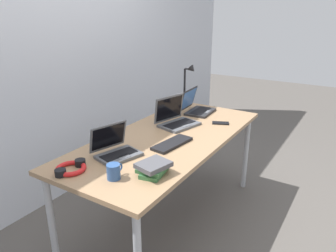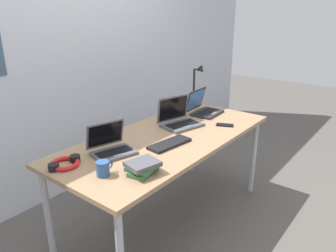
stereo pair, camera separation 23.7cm
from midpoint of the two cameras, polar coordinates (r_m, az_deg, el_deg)
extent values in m
plane|color=#56514C|center=(2.76, -2.56, -16.27)|extent=(12.00, 12.00, 0.00)
cube|color=silver|center=(3.01, -20.93, 12.43)|extent=(6.00, 0.12, 2.60)
cube|color=#9E7A56|center=(2.40, -2.82, -2.18)|extent=(1.80, 0.80, 0.03)
cylinder|color=#B2B5BA|center=(3.10, 11.51, -4.77)|extent=(0.04, 0.04, 0.71)
cylinder|color=#B2B5BA|center=(2.28, -22.83, -15.79)|extent=(0.04, 0.04, 0.71)
cylinder|color=#B2B5BA|center=(3.36, 0.66, -2.28)|extent=(0.04, 0.04, 0.71)
cylinder|color=black|center=(3.19, 0.78, 3.92)|extent=(0.12, 0.12, 0.02)
cylinder|color=black|center=(3.14, 0.79, 7.04)|extent=(0.02, 0.02, 0.34)
cylinder|color=black|center=(3.09, 1.45, 10.03)|extent=(0.01, 0.08, 0.01)
cone|color=black|center=(3.07, 2.10, 9.96)|extent=(0.07, 0.09, 0.09)
cube|color=#515459|center=(2.10, -11.91, -5.22)|extent=(0.30, 0.25, 0.02)
cube|color=black|center=(2.10, -11.93, -4.94)|extent=(0.25, 0.16, 0.00)
cube|color=#595B60|center=(2.05, -11.06, -5.47)|extent=(0.08, 0.06, 0.00)
cube|color=#515459|center=(2.16, -13.67, -1.87)|extent=(0.27, 0.12, 0.18)
cube|color=black|center=(2.15, -13.60, -1.87)|extent=(0.24, 0.10, 0.15)
cube|color=#515459|center=(2.60, -0.57, 0.17)|extent=(0.35, 0.28, 0.02)
cube|color=black|center=(2.59, -0.57, 0.41)|extent=(0.29, 0.18, 0.00)
cube|color=#595B60|center=(2.55, 0.50, 0.04)|extent=(0.09, 0.07, 0.00)
cube|color=#515459|center=(2.64, -2.38, 3.14)|extent=(0.31, 0.11, 0.21)
cube|color=black|center=(2.64, -2.30, 3.13)|extent=(0.28, 0.09, 0.18)
cube|color=#232326|center=(2.93, 3.46, 2.49)|extent=(0.30, 0.22, 0.02)
cube|color=black|center=(2.93, 3.47, 2.70)|extent=(0.26, 0.12, 0.00)
cube|color=#595B60|center=(2.90, 4.62, 2.52)|extent=(0.08, 0.05, 0.00)
cube|color=#232326|center=(2.96, 1.30, 4.80)|extent=(0.29, 0.08, 0.19)
cube|color=#3F72BF|center=(2.95, 1.39, 4.81)|extent=(0.26, 0.06, 0.16)
cube|color=black|center=(2.24, -2.29, -3.19)|extent=(0.34, 0.16, 0.02)
ellipsoid|color=black|center=(2.33, -14.62, -2.72)|extent=(0.06, 0.10, 0.03)
cube|color=black|center=(2.67, 6.79, 0.48)|extent=(0.11, 0.15, 0.01)
torus|color=red|center=(2.01, -20.13, -7.16)|extent=(0.18, 0.18, 0.03)
cylinder|color=black|center=(1.97, -21.85, -7.78)|extent=(0.06, 0.06, 0.04)
cylinder|color=black|center=(2.05, -18.52, -6.25)|extent=(0.06, 0.06, 0.04)
cube|color=#336638|center=(1.87, -6.18, -8.21)|extent=(0.20, 0.14, 0.02)
cube|color=#336638|center=(1.86, -6.34, -7.50)|extent=(0.18, 0.16, 0.02)
cube|color=#4C4C51|center=(1.84, -6.30, -6.94)|extent=(0.21, 0.18, 0.03)
cylinder|color=#2D518C|center=(1.84, -13.32, -7.97)|extent=(0.08, 0.08, 0.09)
torus|color=#2D518C|center=(1.87, -12.25, -7.27)|extent=(0.05, 0.01, 0.05)
camera|label=1|loc=(0.12, -92.86, -1.04)|focal=34.43mm
camera|label=2|loc=(0.12, 87.14, 1.04)|focal=34.43mm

